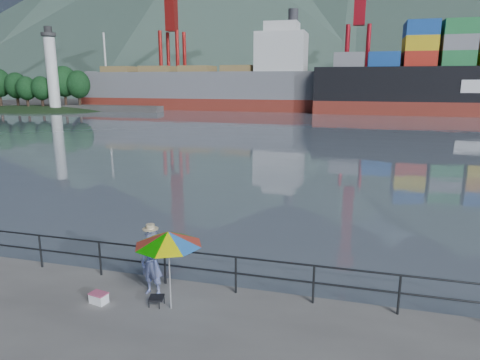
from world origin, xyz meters
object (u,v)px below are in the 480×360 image
(fisherman, at_px, (152,262))
(beach_umbrella, at_px, (168,238))
(cooler_bag, at_px, (99,298))
(bulk_carrier, at_px, (210,87))

(fisherman, distance_m, beach_umbrella, 1.31)
(fisherman, relative_size, beach_umbrella, 0.89)
(cooler_bag, height_order, bulk_carrier, bulk_carrier)
(cooler_bag, bearing_deg, bulk_carrier, 118.68)
(beach_umbrella, relative_size, cooler_bag, 4.78)
(beach_umbrella, xyz_separation_m, cooler_bag, (-1.85, -0.22, -1.69))
(fisherman, bearing_deg, bulk_carrier, 118.09)
(beach_umbrella, height_order, cooler_bag, beach_umbrella)
(beach_umbrella, xyz_separation_m, bulk_carrier, (-24.32, 73.17, 2.33))
(cooler_bag, bearing_deg, fisherman, 46.65)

